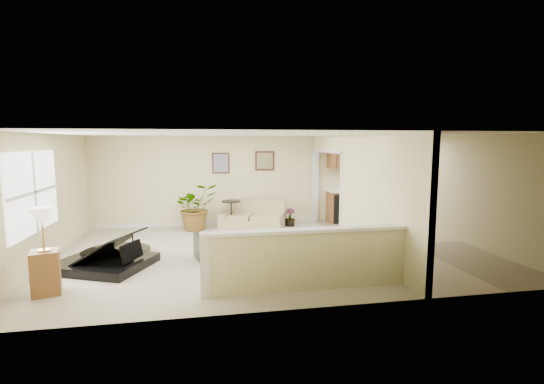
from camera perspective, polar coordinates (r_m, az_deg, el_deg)
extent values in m
plane|color=tan|center=(8.61, 0.26, -8.51)|extent=(9.00, 9.00, 0.00)
cube|color=#CEC28C|center=(11.30, -2.58, 1.73)|extent=(9.00, 0.04, 2.50)
cube|color=#CEC28C|center=(5.48, 6.15, -4.28)|extent=(9.00, 0.04, 2.50)
cube|color=#CEC28C|center=(8.73, -30.18, -0.91)|extent=(0.04, 6.00, 2.50)
cube|color=#CEC28C|center=(10.20, 25.95, 0.39)|extent=(0.04, 6.00, 2.50)
cube|color=white|center=(8.29, 0.27, 8.37)|extent=(9.00, 6.00, 0.04)
cube|color=tan|center=(9.68, 19.04, -7.10)|extent=(2.70, 6.00, 0.01)
cube|color=#CEC28C|center=(7.78, 15.10, -1.05)|extent=(0.12, 3.60, 2.50)
cube|color=#CEC28C|center=(10.46, 8.22, 6.98)|extent=(0.12, 2.35, 0.40)
cube|color=#CEC28C|center=(6.36, 5.54, -9.83)|extent=(3.30, 0.12, 0.95)
cube|color=silver|center=(6.24, 5.60, -5.53)|extent=(3.40, 0.22, 0.05)
cube|color=silver|center=(6.12, -9.72, -10.35)|extent=(0.14, 0.14, 1.00)
cube|color=white|center=(8.23, -31.32, -0.01)|extent=(0.05, 2.15, 1.45)
cube|color=#3D2016|center=(11.15, -7.43, 4.18)|extent=(0.48, 0.03, 0.58)
cube|color=#8D5A71|center=(11.13, -7.43, 4.17)|extent=(0.40, 0.01, 0.50)
cube|color=#3D2016|center=(11.28, -1.06, 4.53)|extent=(0.55, 0.03, 0.55)
cube|color=silver|center=(11.26, -1.05, 4.52)|extent=(0.46, 0.01, 0.46)
cube|color=brown|center=(12.02, 13.43, -1.97)|extent=(2.30, 0.60, 0.90)
cube|color=white|center=(11.96, 13.50, 0.25)|extent=(2.36, 0.65, 0.04)
cube|color=black|center=(11.72, 9.86, -2.21)|extent=(0.60, 0.60, 0.84)
cube|color=brown|center=(11.99, 13.41, 5.21)|extent=(2.30, 0.35, 0.75)
cube|color=black|center=(7.95, -23.40, -4.28)|extent=(1.99, 1.88, 0.32)
cylinder|color=black|center=(8.55, -23.58, -3.50)|extent=(1.34, 1.34, 0.32)
cube|color=white|center=(7.80, -16.69, -4.52)|extent=(0.66, 1.08, 0.02)
cube|color=black|center=(8.02, -24.09, -2.09)|extent=(1.64, 1.64, 0.73)
cube|color=black|center=(8.00, -9.36, -7.95)|extent=(0.55, 0.83, 0.51)
cube|color=tan|center=(10.82, -2.83, -3.95)|extent=(1.92, 1.52, 0.47)
cube|color=tan|center=(11.09, -3.10, -1.14)|extent=(1.65, 0.84, 0.49)
cube|color=tan|center=(10.69, -6.79, -2.36)|extent=(0.55, 0.96, 0.18)
cube|color=tan|center=(10.88, 1.03, -2.13)|extent=(0.55, 0.96, 0.18)
cylinder|color=black|center=(10.84, -5.89, -5.15)|extent=(0.38, 0.38, 0.03)
cylinder|color=black|center=(10.77, -5.92, -3.27)|extent=(0.04, 0.04, 0.73)
cylinder|color=black|center=(10.71, -5.94, -1.35)|extent=(0.52, 0.52, 0.03)
cylinder|color=black|center=(10.80, -10.94, -4.71)|extent=(0.36, 0.36, 0.25)
imported|color=#18511B|center=(10.70, -11.01, -2.10)|extent=(1.41, 1.33, 1.24)
cylinder|color=black|center=(11.06, 2.63, -4.48)|extent=(0.25, 0.25, 0.18)
imported|color=#18511B|center=(11.03, 2.64, -3.69)|extent=(0.28, 0.28, 0.49)
cube|color=brown|center=(7.12, -29.94, -10.05)|extent=(0.49, 0.49, 0.68)
cylinder|color=#B5803C|center=(7.03, -30.13, -7.29)|extent=(0.18, 0.18, 0.02)
cylinder|color=#B5803C|center=(6.98, -30.25, -5.48)|extent=(0.03, 0.03, 0.46)
cone|color=beige|center=(6.92, -30.40, -3.17)|extent=(0.36, 0.36, 0.30)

